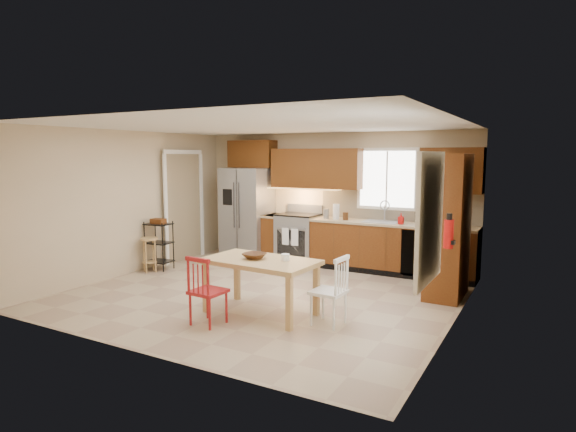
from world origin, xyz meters
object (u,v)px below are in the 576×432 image
(soap_bottle, at_px, (401,219))
(chair_red, at_px, (208,290))
(table_bowl, at_px, (254,259))
(range_stove, at_px, (299,239))
(fire_extinguisher, at_px, (449,234))
(dining_table, at_px, (261,287))
(utility_cart, at_px, (159,245))
(refrigerator, at_px, (247,213))
(bar_stool, at_px, (150,255))
(table_jar, at_px, (285,259))
(chair_white, at_px, (328,290))
(pantry, at_px, (448,226))

(soap_bottle, distance_m, chair_red, 3.85)
(table_bowl, bearing_deg, range_stove, 107.00)
(fire_extinguisher, xyz_separation_m, dining_table, (-2.18, -0.95, -0.74))
(soap_bottle, relative_size, utility_cart, 0.22)
(refrigerator, bearing_deg, chair_red, -63.21)
(table_bowl, bearing_deg, chair_red, -111.69)
(chair_red, bearing_deg, bar_stool, 151.25)
(range_stove, height_order, bar_stool, range_stove)
(fire_extinguisher, distance_m, table_jar, 2.07)
(fire_extinguisher, xyz_separation_m, chair_red, (-2.53, -1.60, -0.67))
(chair_red, xyz_separation_m, bar_stool, (-2.60, 1.63, -0.12))
(chair_red, xyz_separation_m, chair_white, (1.30, 0.70, 0.00))
(range_stove, height_order, chair_red, range_stove)
(soap_bottle, xyz_separation_m, pantry, (0.95, -0.90, 0.05))
(soap_bottle, relative_size, dining_table, 0.13)
(range_stove, distance_m, pantry, 3.19)
(chair_white, relative_size, table_jar, 7.34)
(utility_cart, bearing_deg, table_bowl, -28.25)
(chair_red, height_order, table_bowl, chair_red)
(fire_extinguisher, height_order, utility_cart, fire_extinguisher)
(refrigerator, relative_size, dining_table, 1.24)
(utility_cart, bearing_deg, bar_stool, -95.19)
(soap_bottle, distance_m, utility_cart, 4.35)
(refrigerator, relative_size, table_bowl, 6.14)
(fire_extinguisher, relative_size, table_jar, 3.07)
(refrigerator, bearing_deg, soap_bottle, -0.45)
(refrigerator, height_order, dining_table, refrigerator)
(range_stove, bearing_deg, soap_bottle, -2.40)
(dining_table, xyz_separation_m, bar_stool, (-2.95, 0.98, -0.05))
(range_stove, bearing_deg, chair_white, -56.33)
(table_bowl, bearing_deg, utility_cart, 156.94)
(refrigerator, bearing_deg, fire_extinguisher, -24.52)
(refrigerator, xyz_separation_m, chair_white, (3.10, -2.87, -0.48))
(bar_stool, bearing_deg, range_stove, 48.02)
(range_stove, distance_m, table_bowl, 3.13)
(fire_extinguisher, distance_m, dining_table, 2.49)
(dining_table, relative_size, table_bowl, 4.94)
(utility_cart, bearing_deg, chair_red, -40.86)
(dining_table, distance_m, bar_stool, 3.11)
(range_stove, bearing_deg, chair_red, -79.81)
(table_jar, bearing_deg, range_stove, 114.60)
(range_stove, xyz_separation_m, utility_cart, (-1.95, -1.76, -0.02))
(table_bowl, height_order, table_jar, table_jar)
(bar_stool, height_order, utility_cart, utility_cart)
(soap_bottle, bearing_deg, table_jar, -104.14)
(pantry, xyz_separation_m, table_jar, (-1.66, -1.90, -0.30))
(chair_white, distance_m, utility_cart, 4.07)
(refrigerator, distance_m, table_jar, 3.76)
(range_stove, bearing_deg, dining_table, -71.41)
(chair_red, bearing_deg, dining_table, 64.94)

